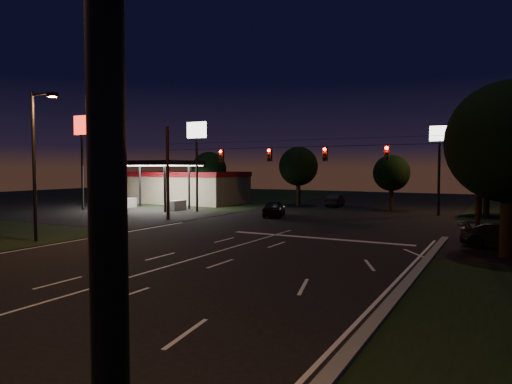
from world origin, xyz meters
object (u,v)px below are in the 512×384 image
Objects in this scene: utility_pole_right at (477,241)px; tree_right_near at (509,143)px; car_oncoming_a at (274,209)px; car_cross at (509,238)px; car_oncoming_b at (335,200)px.

tree_right_near is at bearing -72.47° from utility_pole_right.
car_cross is at bearing 134.92° from car_oncoming_a.
car_oncoming_b reaches higher than car_cross.
tree_right_near is 2.00× the size of car_oncoming_a.
car_oncoming_a is (-18.67, 11.56, -4.93)m from tree_right_near.
tree_right_near is 2.02× the size of car_oncoming_b.
car_oncoming_a is at bearing 81.34° from car_cross.
car_oncoming_b is at bearing 128.26° from utility_pole_right.
car_oncoming_b is at bearing -113.86° from car_oncoming_a.
car_oncoming_a is at bearing 148.24° from tree_right_near.
utility_pole_right reaches higher than car_oncoming_b.
tree_right_near is at bearing 129.81° from car_oncoming_a.
car_oncoming_a is 13.47m from car_oncoming_b.
car_cross is (18.79, -9.43, -0.04)m from car_oncoming_a.
utility_pole_right is 18.43m from car_oncoming_a.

